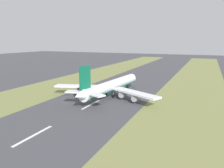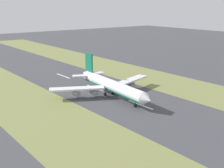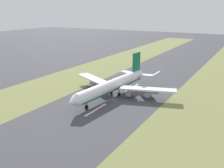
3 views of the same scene
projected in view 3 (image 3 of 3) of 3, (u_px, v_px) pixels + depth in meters
The scene contains 7 objects.
ground_plane at pixel (113, 100), 135.31m from camera, with size 800.00×800.00×0.00m, color #424247.
grass_median_west at pixel (203, 116), 114.21m from camera, with size 40.00×600.00×0.01m, color olive.
grass_median_east at pixel (47, 87), 156.41m from camera, with size 40.00×600.00×0.01m, color olive.
centreline_dash_near at pixel (156, 74), 188.97m from camera, with size 1.20×18.00×0.01m, color silver.
centreline_dash_mid at pixel (132, 88), 155.45m from camera, with size 1.20×18.00×0.01m, color silver.
centreline_dash_far at pixel (96, 110), 121.93m from camera, with size 1.20×18.00×0.01m, color silver.
airplane_main_jet at pixel (114, 85), 139.75m from camera, with size 63.89×67.22×20.20m.
Camera 3 is at (-62.08, 111.58, 45.49)m, focal length 42.00 mm.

